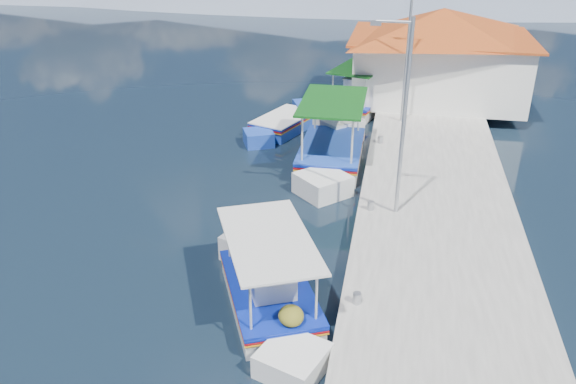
# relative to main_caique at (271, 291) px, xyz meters

# --- Properties ---
(ground) EXTENTS (160.00, 160.00, 0.00)m
(ground) POSITION_rel_main_caique_xyz_m (-1.62, 2.79, -0.43)
(ground) COLOR black
(ground) RESTS_ON ground
(quay) EXTENTS (5.00, 44.00, 0.50)m
(quay) POSITION_rel_main_caique_xyz_m (4.28, 8.79, -0.18)
(quay) COLOR #B0ADA5
(quay) RESTS_ON ground
(bollards) EXTENTS (0.20, 17.20, 0.30)m
(bollards) POSITION_rel_main_caique_xyz_m (2.18, 8.04, 0.22)
(bollards) COLOR #A5A8AD
(bollards) RESTS_ON quay
(main_caique) EXTENTS (3.77, 6.13, 2.23)m
(main_caique) POSITION_rel_main_caique_xyz_m (0.00, 0.00, 0.00)
(main_caique) COLOR white
(main_caique) RESTS_ON ground
(caique_green_canopy) EXTENTS (2.43, 7.81, 2.92)m
(caique_green_canopy) POSITION_rel_main_caique_xyz_m (0.35, 9.46, 0.01)
(caique_green_canopy) COLOR white
(caique_green_canopy) RESTS_ON ground
(caique_blue_hull) EXTENTS (3.06, 5.53, 1.05)m
(caique_blue_hull) POSITION_rel_main_caique_xyz_m (-2.27, 12.92, -0.15)
(caique_blue_hull) COLOR #1C41AD
(caique_blue_hull) RESTS_ON ground
(caique_far) EXTENTS (3.36, 6.89, 2.51)m
(caique_far) POSITION_rel_main_caique_xyz_m (0.88, 16.49, 0.04)
(caique_far) COLOR white
(caique_far) RESTS_ON ground
(harbor_building) EXTENTS (10.49, 10.49, 4.40)m
(harbor_building) POSITION_rel_main_caique_xyz_m (4.57, 17.79, 2.35)
(harbor_building) COLOR silver
(harbor_building) RESTS_ON quay
(lamp_post_near) EXTENTS (1.21, 0.14, 6.00)m
(lamp_post_near) POSITION_rel_main_caique_xyz_m (2.88, 4.79, 3.42)
(lamp_post_near) COLOR #A5A8AD
(lamp_post_near) RESTS_ON quay
(lamp_post_far) EXTENTS (1.21, 0.14, 6.00)m
(lamp_post_far) POSITION_rel_main_caique_xyz_m (2.88, 13.79, 3.42)
(lamp_post_far) COLOR #A5A8AD
(lamp_post_far) RESTS_ON quay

